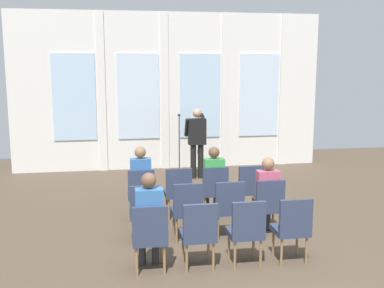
% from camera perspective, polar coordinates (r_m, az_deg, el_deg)
% --- Properties ---
extents(ground_plane, '(16.94, 16.94, 0.00)m').
position_cam_1_polar(ground_plane, '(6.38, 4.19, -15.60)').
color(ground_plane, brown).
extents(rear_partition, '(8.08, 0.14, 4.07)m').
position_cam_1_polar(rear_partition, '(12.21, -2.62, 6.40)').
color(rear_partition, silver).
rests_on(rear_partition, ground).
extents(speaker, '(0.52, 0.69, 1.70)m').
position_cam_1_polar(speaker, '(11.17, 0.60, 0.76)').
color(speaker, black).
rests_on(speaker, ground).
extents(mic_stand, '(0.28, 0.28, 1.55)m').
position_cam_1_polar(mic_stand, '(11.48, -1.57, -2.30)').
color(mic_stand, black).
rests_on(mic_stand, ground).
extents(chair_r0_c0, '(0.46, 0.44, 0.94)m').
position_cam_1_polar(chair_r0_c0, '(8.22, -6.28, -5.80)').
color(chair_r0_c0, olive).
rests_on(chair_r0_c0, ground).
extents(audience_r0_c0, '(0.36, 0.39, 1.32)m').
position_cam_1_polar(audience_r0_c0, '(8.24, -6.33, -4.31)').
color(audience_r0_c0, '#2D2D33').
rests_on(audience_r0_c0, ground).
extents(chair_r0_c1, '(0.46, 0.44, 0.94)m').
position_cam_1_polar(chair_r0_c1, '(8.27, -1.72, -5.64)').
color(chair_r0_c1, olive).
rests_on(chair_r0_c1, ground).
extents(chair_r0_c2, '(0.46, 0.44, 0.94)m').
position_cam_1_polar(chair_r0_c2, '(8.38, 2.75, -5.45)').
color(chair_r0_c2, olive).
rests_on(chair_r0_c2, ground).
extents(audience_r0_c2, '(0.36, 0.39, 1.28)m').
position_cam_1_polar(audience_r0_c2, '(8.42, 2.64, -4.12)').
color(audience_r0_c2, '#2D2D33').
rests_on(audience_r0_c2, ground).
extents(chair_r0_c3, '(0.46, 0.44, 0.94)m').
position_cam_1_polar(chair_r0_c3, '(8.54, 7.08, -5.23)').
color(chair_r0_c3, olive).
rests_on(chair_r0_c3, ground).
extents(chair_r1_c0, '(0.46, 0.44, 0.94)m').
position_cam_1_polar(chair_r1_c0, '(7.21, -5.82, -8.02)').
color(chair_r1_c0, olive).
rests_on(chair_r1_c0, ground).
extents(chair_r1_c1, '(0.46, 0.44, 0.94)m').
position_cam_1_polar(chair_r1_c1, '(7.27, -0.61, -7.81)').
color(chair_r1_c1, olive).
rests_on(chair_r1_c1, ground).
extents(chair_r1_c2, '(0.46, 0.44, 0.94)m').
position_cam_1_polar(chair_r1_c2, '(7.40, 4.46, -7.54)').
color(chair_r1_c2, olive).
rests_on(chair_r1_c2, ground).
extents(chair_r1_c3, '(0.46, 0.44, 0.94)m').
position_cam_1_polar(chair_r1_c3, '(7.57, 9.33, -7.23)').
color(chair_r1_c3, olive).
rests_on(chair_r1_c3, ground).
extents(audience_r1_c3, '(0.36, 0.39, 1.28)m').
position_cam_1_polar(audience_r1_c3, '(7.60, 9.16, -5.77)').
color(audience_r1_c3, '#2D2D33').
rests_on(audience_r1_c3, ground).
extents(chair_r2_c0, '(0.46, 0.44, 0.94)m').
position_cam_1_polar(chair_r2_c0, '(6.22, -5.21, -10.95)').
color(chair_r2_c0, olive).
rests_on(chair_r2_c0, ground).
extents(audience_r2_c0, '(0.36, 0.39, 1.35)m').
position_cam_1_polar(audience_r2_c0, '(6.22, -5.30, -8.87)').
color(audience_r2_c0, '#2D2D33').
rests_on(audience_r2_c0, ground).
extents(chair_r2_c1, '(0.46, 0.44, 0.94)m').
position_cam_1_polar(chair_r2_c1, '(6.29, 0.86, -10.66)').
color(chair_r2_c1, olive).
rests_on(chair_r2_c1, ground).
extents(chair_r2_c2, '(0.46, 0.44, 0.94)m').
position_cam_1_polar(chair_r2_c2, '(6.43, 6.72, -10.26)').
color(chair_r2_c2, olive).
rests_on(chair_r2_c2, ground).
extents(chair_r2_c3, '(0.46, 0.44, 0.94)m').
position_cam_1_polar(chair_r2_c3, '(6.63, 12.25, -9.79)').
color(chair_r2_c3, olive).
rests_on(chair_r2_c3, ground).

